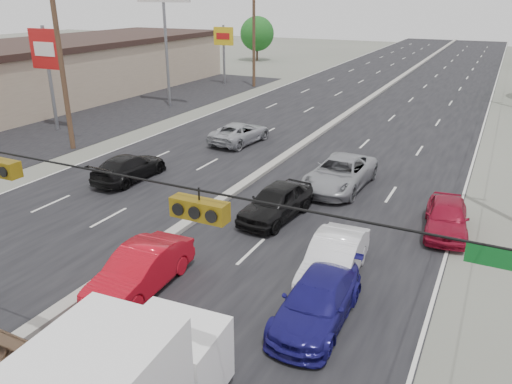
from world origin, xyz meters
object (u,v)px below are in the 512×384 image
queue_car_d (317,302)px  oncoming_near (129,168)px  queue_car_b (334,260)px  queue_car_e (447,217)px  utility_pole_left_b (61,64)px  utility_pole_left_c (254,35)px  pole_sign_far (224,41)px  queue_car_c (340,174)px  red_sedan (140,270)px  oncoming_far (240,133)px  tree_left_far (257,34)px  pole_sign_mid (47,55)px  queue_car_a (276,202)px

queue_car_d → oncoming_near: 14.50m
queue_car_b → queue_car_e: queue_car_b is taller
utility_pole_left_b → utility_pole_left_c: 25.00m
utility_pole_left_b → pole_sign_far: 25.25m
pole_sign_far → queue_car_d: size_ratio=1.34×
queue_car_b → queue_car_e: (2.90, 5.34, -0.04)m
queue_car_c → utility_pole_left_c: bearing=127.0°
red_sedan → oncoming_far: size_ratio=0.91×
queue_car_c → queue_car_e: 6.03m
tree_left_far → utility_pole_left_c: bearing=-64.6°
queue_car_e → pole_sign_far: bearing=126.7°
pole_sign_mid → oncoming_far: 14.17m
queue_car_d → oncoming_near: bearing=149.8°
utility_pole_left_b → oncoming_far: size_ratio=2.12×
utility_pole_left_b → oncoming_near: size_ratio=2.22×
utility_pole_left_b → oncoming_far: (8.67, 5.70, -4.45)m
tree_left_far → queue_car_c: (26.31, -44.21, -2.97)m
queue_car_d → oncoming_far: size_ratio=0.95×
queue_car_c → queue_car_d: (2.69, -10.68, -0.10)m
queue_car_d → red_sedan: bearing=-171.6°
queue_car_c → queue_car_e: queue_car_c is taller
tree_left_far → red_sedan: size_ratio=1.42×
pole_sign_mid → queue_car_a: pole_sign_mid is taller
red_sedan → oncoming_near: 10.67m
utility_pole_left_b → tree_left_far: bearing=101.9°
utility_pole_left_b → queue_car_b: size_ratio=2.30×
queue_car_e → oncoming_near: (-15.27, -0.73, -0.02)m
utility_pole_left_c → queue_car_e: 35.26m
tree_left_far → queue_car_c: size_ratio=1.14×
queue_car_b → queue_car_c: size_ratio=0.81×
queue_car_d → queue_car_e: 8.20m
utility_pole_left_b → queue_car_c: (16.81, 0.79, -4.36)m
red_sedan → queue_car_a: bearing=74.1°
queue_car_b → queue_car_d: (0.30, -2.44, -0.07)m
red_sedan → queue_car_e: size_ratio=1.08×
queue_car_a → queue_car_c: 4.83m
pole_sign_mid → oncoming_near: pole_sign_mid is taller
queue_car_a → oncoming_far: queue_car_a is taller
utility_pole_left_b → queue_car_a: 16.56m
pole_sign_mid → queue_car_d: size_ratio=1.57×
oncoming_near → oncoming_far: (1.85, 8.54, 0.00)m
utility_pole_left_c → pole_sign_far: (-3.50, -0.00, -0.70)m
pole_sign_mid → pole_sign_far: pole_sign_mid is taller
utility_pole_left_b → queue_car_d: 22.31m
tree_left_far → oncoming_near: (16.33, -47.84, -3.06)m
utility_pole_left_b → queue_car_d: utility_pole_left_b is taller
oncoming_near → oncoming_far: bearing=-101.9°
utility_pole_left_c → queue_car_e: utility_pole_left_c is taller
queue_car_c → utility_pole_left_b: bearing=-175.1°
queue_car_c → oncoming_near: (-9.99, -3.63, -0.09)m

